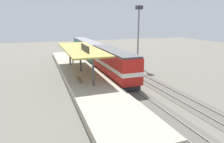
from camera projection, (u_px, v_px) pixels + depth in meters
ground_plane at (118, 73)px, 35.46m from camera, size 120.00×120.00×0.00m
track_near at (108, 74)px, 34.79m from camera, size 3.20×110.00×0.16m
track_far at (132, 71)px, 36.31m from camera, size 3.20×110.00×0.16m
platform at (81, 74)px, 33.17m from camera, size 6.00×44.00×0.90m
station_canopy at (80, 49)px, 32.08m from camera, size 5.20×18.00×4.70m
platform_bench at (79, 79)px, 27.25m from camera, size 0.44×1.70×0.50m
locomotive at (113, 64)px, 31.59m from camera, size 2.93×14.43×4.44m
passenger_carriage_single at (87, 49)px, 48.01m from camera, size 2.90×20.00×4.24m
light_mast at (139, 23)px, 39.02m from camera, size 1.10×1.10×11.70m
person_waiting at (70, 60)px, 37.58m from camera, size 0.34×0.34×1.71m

